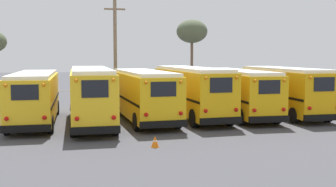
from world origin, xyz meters
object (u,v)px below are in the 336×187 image
object	(u,v)px
school_bus_0	(35,96)
school_bus_4	(237,91)
bare_tree_1	(192,32)
school_bus_2	(144,94)
utility_pole	(115,48)
school_bus_3	(191,90)
school_bus_1	(91,94)
school_bus_5	(284,89)
traffic_cone	(155,141)

from	to	relation	value
school_bus_0	school_bus_4	xyz separation A→B (m)	(13.17, 0.29, 0.03)
school_bus_4	bare_tree_1	size ratio (longest dim) A/B	1.34
school_bus_2	utility_pole	bearing A→B (deg)	93.58
school_bus_2	school_bus_3	size ratio (longest dim) A/B	0.92
school_bus_2	school_bus_0	bearing A→B (deg)	175.56
school_bus_4	bare_tree_1	xyz separation A→B (m)	(1.88, 17.34, 4.92)
school_bus_2	bare_tree_1	xyz separation A→B (m)	(8.46, 18.14, 4.91)
school_bus_0	bare_tree_1	xyz separation A→B (m)	(15.05, 17.63, 4.95)
school_bus_1	utility_pole	bearing A→B (deg)	76.62
school_bus_5	bare_tree_1	world-z (taller)	bare_tree_1
school_bus_2	school_bus_5	world-z (taller)	school_bus_5
utility_pole	traffic_cone	world-z (taller)	utility_pole
school_bus_1	school_bus_2	size ratio (longest dim) A/B	1.09
school_bus_5	traffic_cone	bearing A→B (deg)	-142.83
school_bus_1	school_bus_2	xyz separation A→B (m)	(3.29, 0.63, -0.11)
school_bus_5	utility_pole	world-z (taller)	utility_pole
school_bus_0	traffic_cone	xyz separation A→B (m)	(5.76, -8.26, -1.41)
utility_pole	traffic_cone	xyz separation A→B (m)	(-0.17, -18.21, -4.45)
school_bus_0	school_bus_5	world-z (taller)	school_bus_5
utility_pole	school_bus_2	bearing A→B (deg)	-86.42
utility_pole	traffic_cone	size ratio (longest dim) A/B	17.28
school_bus_3	bare_tree_1	distance (m)	18.84
school_bus_1	bare_tree_1	distance (m)	22.66
school_bus_0	school_bus_1	world-z (taller)	school_bus_1
utility_pole	bare_tree_1	bearing A→B (deg)	40.10
school_bus_0	bare_tree_1	distance (m)	23.70
school_bus_4	traffic_cone	size ratio (longest dim) A/B	20.12
school_bus_0	school_bus_5	bearing A→B (deg)	-0.50
school_bus_0	traffic_cone	bearing A→B (deg)	-55.11
school_bus_3	bare_tree_1	bearing A→B (deg)	73.52
bare_tree_1	school_bus_2	bearing A→B (deg)	-115.00
school_bus_0	utility_pole	xyz separation A→B (m)	(5.93, 9.95, 3.04)
school_bus_2	school_bus_3	bearing A→B (deg)	11.63
school_bus_0	utility_pole	distance (m)	11.98
school_bus_2	bare_tree_1	bearing A→B (deg)	65.00
school_bus_4	bare_tree_1	bearing A→B (deg)	83.83
school_bus_3	traffic_cone	xyz separation A→B (m)	(-4.12, -8.43, -1.55)
school_bus_1	school_bus_5	distance (m)	13.21
school_bus_4	traffic_cone	xyz separation A→B (m)	(-7.41, -8.55, -1.44)
school_bus_5	bare_tree_1	distance (m)	18.48
school_bus_1	school_bus_4	size ratio (longest dim) A/B	1.00
school_bus_3	school_bus_1	bearing A→B (deg)	-168.76
school_bus_0	school_bus_1	xyz separation A→B (m)	(3.29, -1.14, 0.15)
school_bus_2	school_bus_4	bearing A→B (deg)	6.97
school_bus_1	school_bus_2	distance (m)	3.36
traffic_cone	utility_pole	bearing A→B (deg)	89.46
school_bus_3	traffic_cone	bearing A→B (deg)	-116.06
school_bus_0	school_bus_3	world-z (taller)	school_bus_3
school_bus_3	school_bus_0	bearing A→B (deg)	-179.04
school_bus_0	traffic_cone	size ratio (longest dim) A/B	19.09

